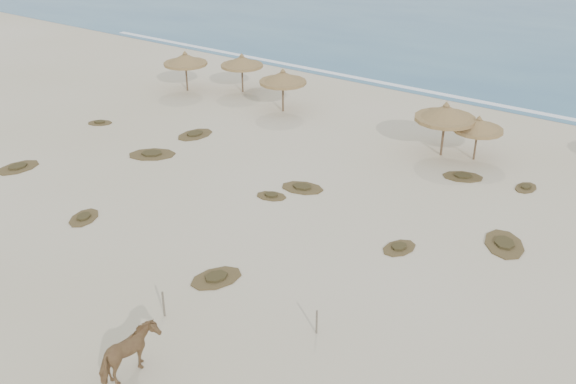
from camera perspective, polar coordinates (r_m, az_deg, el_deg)
name	(u,v)px	position (r m, az deg, el deg)	size (l,w,h in m)	color
ground	(209,261)	(26.49, -7.04, -6.09)	(160.00, 160.00, 0.00)	beige
foam_line	(458,98)	(47.05, 14.86, 8.11)	(70.00, 0.60, 0.01)	white
palapa_0	(185,60)	(47.01, -9.12, 11.52)	(3.23, 3.23, 2.91)	brown
palapa_1	(242,62)	(46.30, -4.13, 11.46)	(3.92, 3.92, 2.82)	brown
palapa_2	(283,78)	(42.16, -0.46, 10.09)	(3.89, 3.89, 2.89)	brown
palapa_3	(445,114)	(36.12, 13.82, 6.77)	(4.41, 4.41, 3.14)	brown
palapa_4	(478,125)	(36.17, 16.56, 5.69)	(3.49, 3.49, 2.55)	brown
horse	(129,354)	(21.01, -13.92, -13.83)	(0.93, 2.03, 1.72)	olive
fence_post_near	(163,304)	(23.44, -11.01, -9.75)	(0.08, 0.08, 1.03)	#6C6251
fence_post_far	(317,322)	(22.29, 2.57, -11.47)	(0.07, 0.07, 0.95)	#6C6251
scrub_0	(18,167)	(37.24, -22.88, 2.04)	(1.77, 2.48, 0.16)	brown
scrub_1	(152,154)	(36.75, -12.00, 3.31)	(3.15, 2.96, 0.16)	brown
scrub_2	(271,196)	(31.28, -1.49, -0.34)	(1.74, 1.38, 0.16)	brown
scrub_3	(302,188)	(32.10, 1.28, 0.40)	(2.47, 1.94, 0.16)	brown
scrub_4	(399,248)	(27.46, 9.86, -4.89)	(1.48, 1.90, 0.16)	brown
scrub_5	(504,244)	(28.83, 18.66, -4.39)	(2.62, 2.97, 0.16)	brown
scrub_6	(195,134)	(39.15, -8.27, 5.09)	(1.84, 2.56, 0.16)	brown
scrub_7	(463,176)	(34.48, 15.28, 1.34)	(2.46, 2.10, 0.16)	brown
scrub_8	(100,123)	(42.34, -16.38, 5.94)	(1.83, 1.68, 0.16)	brown
scrub_9	(216,278)	(25.33, -6.39, -7.59)	(2.06, 2.49, 0.16)	brown
scrub_10	(526,187)	(34.24, 20.39, 0.38)	(1.11, 1.56, 0.16)	brown
scrub_11	(84,217)	(30.78, -17.69, -2.17)	(1.79, 2.12, 0.16)	brown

